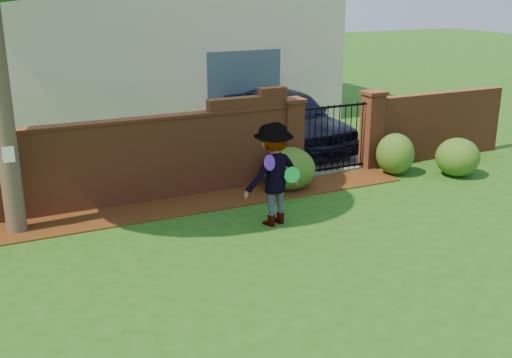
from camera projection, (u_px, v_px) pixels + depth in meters
name	position (u px, v px, depth m)	size (l,w,h in m)	color
ground	(278.00, 269.00, 9.75)	(80.00, 80.00, 0.01)	#1E4C13
mulch_bed	(159.00, 210.00, 12.23)	(11.10, 1.08, 0.03)	#3C1F0A
brick_wall	(95.00, 164.00, 12.09)	(8.70, 0.31, 2.16)	brown
brick_wall_return	(437.00, 126.00, 15.63)	(4.00, 0.25, 1.70)	brown
pillar_left	(292.00, 139.00, 13.88)	(0.50, 0.50, 1.88)	brown
pillar_right	(372.00, 129.00, 14.78)	(0.50, 0.50, 1.88)	brown
iron_gate	(333.00, 138.00, 14.36)	(1.78, 0.03, 1.60)	black
driveway	(259.00, 136.00, 18.06)	(3.20, 8.00, 0.01)	#66635F
house	(134.00, 21.00, 19.51)	(12.40, 6.40, 6.30)	beige
car	(292.00, 120.00, 16.47)	(1.91, 4.74, 1.62)	black
paper_notice	(8.00, 155.00, 10.58)	(0.20, 0.01, 0.28)	white
shrub_left	(289.00, 169.00, 13.36)	(1.14, 1.14, 0.93)	#225018
shrub_middle	(395.00, 154.00, 14.41)	(0.89, 0.89, 0.98)	#225018
shrub_right	(458.00, 157.00, 14.30)	(1.01, 1.01, 0.90)	#225018
man	(274.00, 175.00, 11.26)	(1.25, 0.72, 1.93)	gray
frisbee_purple	(270.00, 163.00, 10.76)	(0.28, 0.28, 0.03)	#591DBA
frisbee_green	(292.00, 175.00, 11.22)	(0.30, 0.30, 0.03)	green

